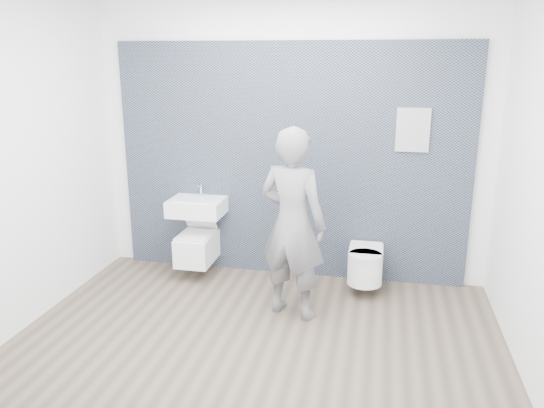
% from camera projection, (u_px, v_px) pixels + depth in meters
% --- Properties ---
extents(ground, '(4.00, 4.00, 0.00)m').
position_uv_depth(ground, '(257.00, 340.00, 4.35)').
color(ground, brown).
rests_on(ground, ground).
extents(room_shell, '(4.00, 4.00, 4.00)m').
position_uv_depth(room_shell, '(255.00, 129.00, 3.88)').
color(room_shell, white).
rests_on(room_shell, ground).
extents(tile_wall, '(3.60, 0.06, 2.40)m').
position_uv_depth(tile_wall, '(289.00, 272.00, 5.74)').
color(tile_wall, black).
rests_on(tile_wall, ground).
extents(washbasin, '(0.56, 0.42, 0.42)m').
position_uv_depth(washbasin, '(197.00, 206.00, 5.50)').
color(washbasin, white).
rests_on(washbasin, ground).
extents(toilet_square, '(0.35, 0.51, 0.61)m').
position_uv_depth(toilet_square, '(197.00, 246.00, 5.57)').
color(toilet_square, white).
rests_on(toilet_square, ground).
extents(toilet_rounded, '(0.34, 0.57, 0.31)m').
position_uv_depth(toilet_rounded, '(365.00, 264.00, 5.20)').
color(toilet_rounded, white).
rests_on(toilet_rounded, ground).
extents(info_placard, '(0.31, 0.03, 0.42)m').
position_uv_depth(info_placard, '(402.00, 283.00, 5.46)').
color(info_placard, silver).
rests_on(info_placard, ground).
extents(visitor, '(0.72, 0.58, 1.70)m').
position_uv_depth(visitor, '(293.00, 224.00, 4.59)').
color(visitor, slate).
rests_on(visitor, ground).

